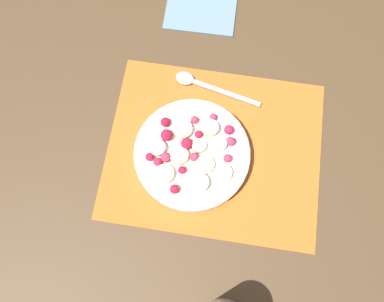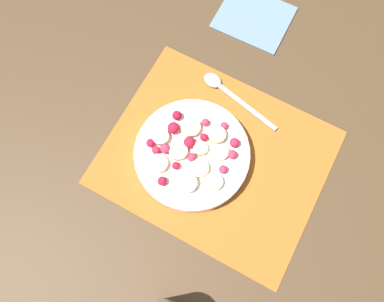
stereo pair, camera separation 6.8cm
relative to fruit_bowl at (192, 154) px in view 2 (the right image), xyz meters
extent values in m
plane|color=#4C3823|center=(0.04, 0.02, -0.03)|extent=(3.00, 3.00, 0.00)
cube|color=#B26023|center=(0.04, 0.02, -0.02)|extent=(0.41, 0.34, 0.01)
cylinder|color=white|center=(0.00, 0.00, -0.01)|extent=(0.22, 0.22, 0.03)
torus|color=white|center=(0.00, 0.00, 0.00)|extent=(0.22, 0.22, 0.01)
cylinder|color=white|center=(0.00, 0.00, 0.01)|extent=(0.19, 0.19, 0.00)
cylinder|color=beige|center=(0.01, 0.01, 0.02)|extent=(0.04, 0.04, 0.01)
cylinder|color=beige|center=(0.03, 0.05, 0.02)|extent=(0.04, 0.04, 0.01)
cylinder|color=beige|center=(0.06, -0.03, 0.02)|extent=(0.04, 0.04, 0.01)
cylinder|color=#F4EAB7|center=(-0.06, 0.00, 0.02)|extent=(0.04, 0.04, 0.01)
cylinder|color=beige|center=(-0.02, 0.04, 0.02)|extent=(0.05, 0.05, 0.01)
cylinder|color=beige|center=(-0.04, -0.05, 0.02)|extent=(0.04, 0.04, 0.01)
cylinder|color=beige|center=(0.05, 0.02, 0.02)|extent=(0.04, 0.04, 0.01)
cylinder|color=beige|center=(-0.02, -0.01, 0.02)|extent=(0.04, 0.04, 0.01)
cylinder|color=#F4EAB7|center=(0.02, -0.06, 0.02)|extent=(0.04, 0.04, 0.01)
cylinder|color=beige|center=(0.03, -0.02, 0.02)|extent=(0.04, 0.04, 0.01)
sphere|color=#DB3356|center=(0.01, -0.01, 0.02)|extent=(0.02, 0.02, 0.02)
sphere|color=#B21433|center=(-0.06, 0.05, 0.02)|extent=(0.02, 0.02, 0.02)
sphere|color=#DB3356|center=(0.00, 0.06, 0.02)|extent=(0.01, 0.01, 0.01)
sphere|color=#D12347|center=(0.06, 0.05, 0.02)|extent=(0.02, 0.02, 0.02)
sphere|color=#D12347|center=(-0.06, -0.03, 0.02)|extent=(0.02, 0.02, 0.02)
sphere|color=red|center=(-0.07, -0.02, 0.02)|extent=(0.02, 0.02, 0.02)
sphere|color=red|center=(-0.05, 0.02, 0.02)|extent=(0.02, 0.02, 0.02)
sphere|color=red|center=(0.01, 0.03, 0.02)|extent=(0.01, 0.01, 0.01)
sphere|color=red|center=(-0.01, -0.04, 0.02)|extent=(0.01, 0.01, 0.01)
sphere|color=red|center=(-0.02, -0.07, 0.02)|extent=(0.02, 0.02, 0.02)
sphere|color=#DB3356|center=(0.03, 0.07, 0.02)|extent=(0.01, 0.01, 0.01)
sphere|color=red|center=(-0.01, 0.01, 0.02)|extent=(0.02, 0.02, 0.02)
sphere|color=#DB3356|center=(0.07, 0.03, 0.02)|extent=(0.02, 0.02, 0.02)
sphere|color=#DB3356|center=(0.07, 0.00, 0.02)|extent=(0.02, 0.02, 0.02)
sphere|color=#DB3356|center=(-0.04, -0.02, 0.02)|extent=(0.02, 0.02, 0.02)
cube|color=#B2B2B7|center=(0.05, 0.14, -0.02)|extent=(0.14, 0.04, 0.00)
ellipsoid|color=#B2B2B7|center=(-0.04, 0.16, -0.02)|extent=(0.04, 0.04, 0.01)
cube|color=slate|center=(-0.03, 0.34, -0.02)|extent=(0.15, 0.13, 0.01)
camera|label=1|loc=(0.03, -0.20, 0.67)|focal=35.00mm
camera|label=2|loc=(0.09, -0.18, 0.67)|focal=35.00mm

